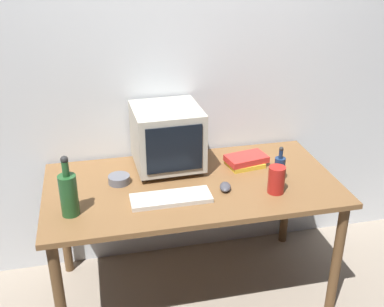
{
  "coord_description": "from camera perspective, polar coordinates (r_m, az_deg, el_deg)",
  "views": [
    {
      "loc": [
        -0.5,
        -2.24,
        2.02
      ],
      "look_at": [
        0.0,
        0.0,
        0.93
      ],
      "focal_mm": 43.93,
      "sensor_mm": 36.0,
      "label": 1
    }
  ],
  "objects": [
    {
      "name": "desk",
      "position": [
        2.66,
        0.0,
        -5.15
      ],
      "size": [
        1.62,
        0.83,
        0.75
      ],
      "color": "brown",
      "rests_on": "ground"
    },
    {
      "name": "keyboard",
      "position": [
        2.45,
        -2.57,
        -5.45
      ],
      "size": [
        0.42,
        0.15,
        0.02
      ],
      "primitive_type": "cube",
      "rotation": [
        0.0,
        0.0,
        0.01
      ],
      "color": "beige",
      "rests_on": "desk"
    },
    {
      "name": "metal_canister",
      "position": [
        2.53,
        10.21,
        -3.15
      ],
      "size": [
        0.09,
        0.09,
        0.15
      ],
      "primitive_type": "cylinder",
      "color": "#A51E19",
      "rests_on": "desk"
    },
    {
      "name": "computer_mouse",
      "position": [
        2.55,
        4.06,
        -4.06
      ],
      "size": [
        0.09,
        0.11,
        0.04
      ],
      "primitive_type": "ellipsoid",
      "rotation": [
        0.0,
        0.0,
        -0.28
      ],
      "color": "#3F3F47",
      "rests_on": "desk"
    },
    {
      "name": "bottle_short",
      "position": [
        2.65,
        10.59,
        -1.74
      ],
      "size": [
        0.06,
        0.06,
        0.21
      ],
      "color": "navy",
      "rests_on": "desk"
    },
    {
      "name": "crt_monitor",
      "position": [
        2.71,
        -3.04,
        2.0
      ],
      "size": [
        0.39,
        0.4,
        0.37
      ],
      "color": "#B2AD9E",
      "rests_on": "desk"
    },
    {
      "name": "bottle_tall",
      "position": [
        2.36,
        -14.76,
        -4.68
      ],
      "size": [
        0.09,
        0.09,
        0.32
      ],
      "color": "#1E4C23",
      "rests_on": "desk"
    },
    {
      "name": "cd_spindle",
      "position": [
        2.64,
        -8.84,
        -3.12
      ],
      "size": [
        0.12,
        0.12,
        0.04
      ],
      "primitive_type": "cylinder",
      "color": "#595B66",
      "rests_on": "desk"
    },
    {
      "name": "ground_plane",
      "position": [
        3.06,
        0.0,
        -16.03
      ],
      "size": [
        6.0,
        6.0,
        0.0
      ],
      "primitive_type": "plane",
      "color": "gray"
    },
    {
      "name": "book_stack",
      "position": [
        2.81,
        6.54,
        -0.86
      ],
      "size": [
        0.26,
        0.19,
        0.06
      ],
      "color": "gold",
      "rests_on": "desk"
    },
    {
      "name": "back_wall",
      "position": [
        2.86,
        -2.1,
        9.71
      ],
      "size": [
        4.0,
        0.08,
        2.5
      ],
      "primitive_type": "cube",
      "color": "silver",
      "rests_on": "ground"
    }
  ]
}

